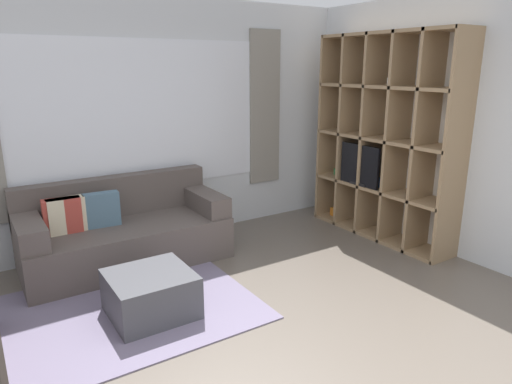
{
  "coord_description": "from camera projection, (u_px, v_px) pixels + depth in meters",
  "views": [
    {
      "loc": [
        -1.67,
        -1.6,
        1.97
      ],
      "look_at": [
        0.53,
        1.79,
        0.85
      ],
      "focal_mm": 32.0,
      "sensor_mm": 36.0,
      "label": 1
    }
  ],
  "objects": [
    {
      "name": "shelving_unit",
      "position": [
        386.0,
        139.0,
        5.23
      ],
      "size": [
        0.42,
        1.86,
        2.33
      ],
      "color": "silver",
      "rests_on": "ground_plane"
    },
    {
      "name": "wall_right",
      "position": [
        423.0,
        124.0,
        5.03
      ],
      "size": [
        0.07,
        4.45,
        2.7
      ],
      "primitive_type": "cube",
      "color": "silver",
      "rests_on": "ground_plane"
    },
    {
      "name": "wall_back",
      "position": [
        141.0,
        124.0,
        4.99
      ],
      "size": [
        6.38,
        0.11,
        2.7
      ],
      "color": "silver",
      "rests_on": "ground_plane"
    },
    {
      "name": "area_rug",
      "position": [
        86.0,
        321.0,
        3.64
      ],
      "size": [
        2.71,
        1.65,
        0.01
      ],
      "primitive_type": "cube",
      "color": "slate",
      "rests_on": "ground_plane"
    },
    {
      "name": "couch_main",
      "position": [
        123.0,
        233.0,
        4.66
      ],
      "size": [
        2.0,
        0.88,
        0.85
      ],
      "color": "#564C47",
      "rests_on": "ground_plane"
    },
    {
      "name": "ottoman",
      "position": [
        151.0,
        294.0,
        3.7
      ],
      "size": [
        0.65,
        0.62,
        0.36
      ],
      "color": "#47474C",
      "rests_on": "ground_plane"
    }
  ]
}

